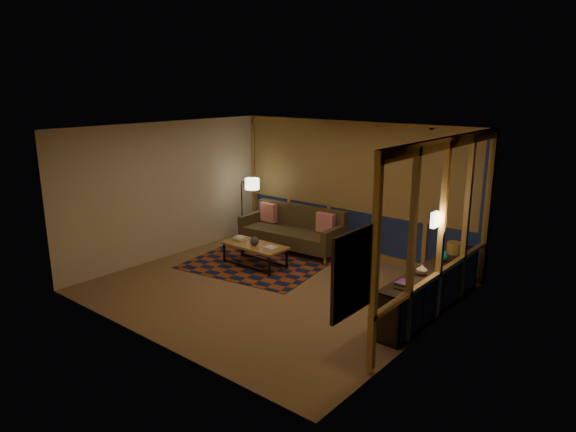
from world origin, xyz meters
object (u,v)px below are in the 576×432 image
Objects in this scene: sofa at (292,230)px; floor_lamp at (242,208)px; bookshelf at (431,289)px; coffee_table at (255,255)px.

sofa is 1.43m from floor_lamp.
sofa reaches higher than bookshelf.
sofa is at bearing 2.06° from floor_lamp.
coffee_table is at bearing -91.42° from sofa.
sofa is 1.70× the size of coffee_table.
sofa is 3.66m from bookshelf.
sofa is 1.21m from coffee_table.
floor_lamp reaches higher than coffee_table.
bookshelf is (3.47, 0.22, 0.14)m from coffee_table.
sofa is 0.77× the size of bookshelf.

